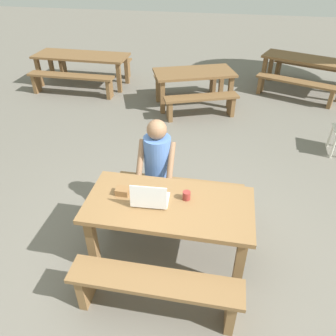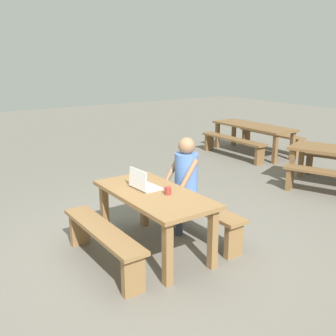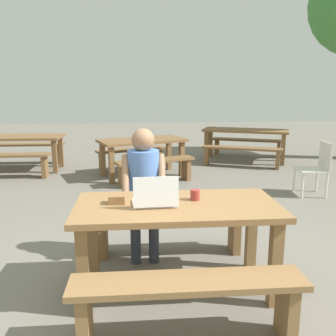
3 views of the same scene
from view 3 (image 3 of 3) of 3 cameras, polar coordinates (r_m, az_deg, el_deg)
name	(u,v)px [view 3 (image 3 of 3)]	position (r m, az deg, el deg)	size (l,w,h in m)	color
ground_plane	(177,288)	(3.38, 1.37, -18.10)	(30.00, 30.00, 0.00)	slate
picnic_table_front	(177,218)	(3.10, 1.43, -7.72)	(1.69, 0.82, 0.77)	olive
bench_near	(188,297)	(2.61, 3.14, -19.26)	(1.58, 0.30, 0.48)	olive
bench_far	(170,222)	(3.86, 0.29, -8.34)	(1.58, 0.30, 0.48)	olive
laptop	(155,198)	(3.00, -2.01, -4.73)	(0.37, 0.29, 0.26)	white
small_pouch	(117,199)	(3.10, -7.94, -4.81)	(0.13, 0.11, 0.07)	olive
coffee_mug	(195,195)	(3.16, 4.20, -4.16)	(0.08, 0.08, 0.09)	#99332D
person_seated	(144,183)	(3.68, -3.78, -2.26)	(0.42, 0.42, 1.32)	#333847
plastic_chair	(316,167)	(6.35, 21.95, 0.14)	(0.47, 0.47, 0.86)	silver
picnic_table_mid	(8,141)	(8.28, -23.52, 3.88)	(2.21, 0.83, 0.72)	brown
bench_mid_north	(19,148)	(8.95, -21.97, 2.83)	(1.98, 0.33, 0.47)	brown
picnic_table_rear	(245,134)	(8.79, 11.84, 5.11)	(2.05, 1.38, 0.75)	brown
bench_rear_south	(242,152)	(8.18, 11.29, 2.43)	(1.71, 0.92, 0.43)	brown
bench_rear_north	(247,143)	(9.49, 12.15, 3.76)	(1.71, 0.92, 0.43)	brown
picnic_table_distant	(142,145)	(7.15, -4.02, 3.52)	(1.79, 1.31, 0.73)	brown
bench_distant_south	(155,166)	(6.62, -1.96, 0.34)	(1.47, 0.80, 0.45)	brown
bench_distant_north	(131,154)	(7.78, -5.70, 2.12)	(1.47, 0.80, 0.45)	brown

